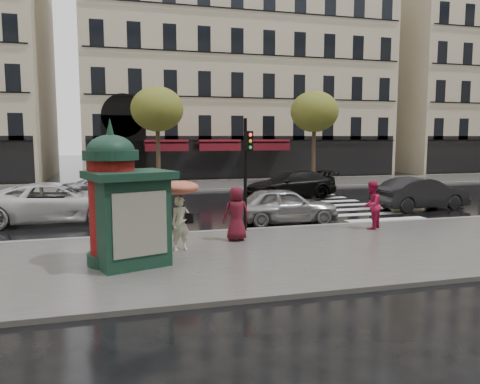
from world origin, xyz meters
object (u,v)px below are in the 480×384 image
object	(u,v)px
woman_red	(371,205)
morris_column	(112,195)
car_black	(290,185)
car_darkgrey	(421,194)
woman_umbrella	(180,203)
car_far_silver	(97,185)
car_silver	(284,205)
man_burgundy	(236,214)
car_white	(56,202)
newsstand	(130,217)
traffic_light	(247,163)

from	to	relation	value
woman_red	morris_column	size ratio (longest dim) A/B	0.46
car_black	car_darkgrey	bearing A→B (deg)	32.84
woman_umbrella	car_far_silver	bearing A→B (deg)	100.88
woman_umbrella	car_silver	world-z (taller)	woman_umbrella
woman_red	man_burgundy	world-z (taller)	man_burgundy
woman_umbrella	car_far_silver	size ratio (longest dim) A/B	0.48
morris_column	car_white	xyz separation A→B (m)	(-2.17, 7.42, -1.13)
woman_umbrella	car_black	xyz separation A→B (m)	(7.72, 11.00, -0.74)
car_far_silver	newsstand	bearing A→B (deg)	3.11
car_far_silver	man_burgundy	bearing A→B (deg)	17.66
newsstand	traffic_light	bearing A→B (deg)	40.07
traffic_light	car_silver	bearing A→B (deg)	37.74
car_white	car_silver	bearing A→B (deg)	-108.48
woman_umbrella	car_far_silver	xyz separation A→B (m)	(-2.70, 14.07, -0.76)
car_darkgrey	man_burgundy	bearing A→B (deg)	109.51
woman_red	traffic_light	bearing A→B (deg)	-49.96
woman_red	car_black	bearing A→B (deg)	-132.79
traffic_light	car_darkgrey	distance (m)	10.19
woman_red	newsstand	size ratio (longest dim) A/B	0.70
newsstand	car_silver	size ratio (longest dim) A/B	0.58
traffic_light	car_silver	size ratio (longest dim) A/B	0.93
car_black	car_far_silver	xyz separation A→B (m)	(-10.42, 3.08, -0.02)
traffic_light	woman_umbrella	bearing A→B (deg)	-139.40
car_black	car_far_silver	size ratio (longest dim) A/B	1.21
car_darkgrey	woman_red	bearing A→B (deg)	123.93
woman_red	man_burgundy	distance (m)	5.20
morris_column	car_silver	distance (m)	8.19
woman_red	car_silver	size ratio (longest dim) A/B	0.41
woman_red	woman_umbrella	bearing A→B (deg)	-27.69
car_white	car_far_silver	bearing A→B (deg)	-11.67
traffic_light	car_silver	xyz separation A→B (m)	(2.01, 1.55, -1.78)
woman_umbrella	traffic_light	size ratio (longest dim) A/B	0.54
woman_red	newsstand	bearing A→B (deg)	-22.01
newsstand	car_black	size ratio (longest dim) A/B	0.46
woman_red	morris_column	distance (m)	9.31
car_white	car_far_silver	xyz separation A→B (m)	(1.36, 7.60, -0.06)
traffic_light	car_silver	world-z (taller)	traffic_light
car_silver	car_white	xyz separation A→B (m)	(-8.71, 2.65, 0.08)
man_burgundy	car_silver	world-z (taller)	man_burgundy
man_burgundy	car_white	size ratio (longest dim) A/B	0.30
morris_column	car_far_silver	xyz separation A→B (m)	(-0.81, 15.02, -1.18)
car_silver	car_white	world-z (taller)	car_white
woman_red	traffic_light	distance (m)	4.76
morris_column	car_far_silver	world-z (taller)	morris_column
woman_umbrella	car_darkgrey	world-z (taller)	woman_umbrella
woman_red	car_darkgrey	xyz separation A→B (m)	(5.08, 4.08, -0.22)
morris_column	newsstand	bearing A→B (deg)	-30.18
woman_red	car_darkgrey	distance (m)	6.52
man_burgundy	car_black	size ratio (longest dim) A/B	0.33
car_silver	car_black	distance (m)	7.80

